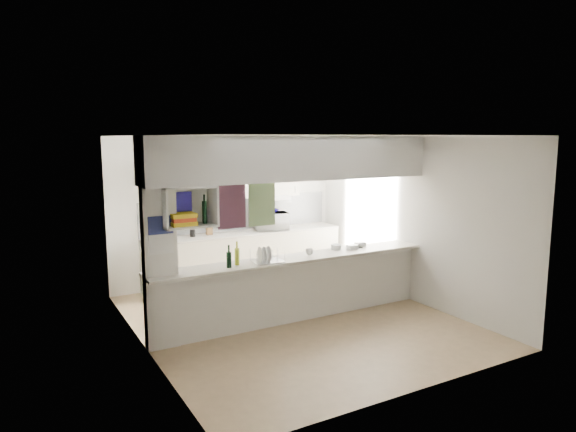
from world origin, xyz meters
TOP-DOWN VIEW (x-y plane):
  - floor at (0.00, 0.00)m, footprint 4.80×4.80m
  - ceiling at (0.00, 0.00)m, footprint 4.80×4.80m
  - wall_back at (0.00, 2.40)m, footprint 4.20×0.00m
  - wall_left at (-2.10, 0.00)m, footprint 0.00×4.80m
  - wall_right at (2.10, 0.00)m, footprint 0.00×4.80m
  - servery_partition at (-0.17, 0.00)m, footprint 4.20×0.50m
  - cubby_shelf at (-1.57, -0.06)m, footprint 0.65×0.35m
  - kitchen_run at (0.16, 2.14)m, footprint 3.60×0.63m
  - microwave at (0.71, 2.06)m, footprint 0.65×0.52m
  - bowl at (0.73, 2.08)m, footprint 0.24×0.24m
  - dish_rack at (-0.46, -0.05)m, footprint 0.45×0.36m
  - cup at (0.22, -0.03)m, footprint 0.15×0.15m
  - wine_bottles at (-0.95, -0.04)m, footprint 0.22×0.15m
  - plastic_tubs at (0.97, 0.10)m, footprint 0.60×0.23m
  - utensil_jar at (-0.75, 2.15)m, footprint 0.09×0.09m
  - knife_block at (-0.44, 2.18)m, footprint 0.10×0.08m

SIDE VIEW (x-z plane):
  - floor at x=0.00m, z-range 0.00..0.00m
  - kitchen_run at x=0.16m, z-range -0.29..1.95m
  - plastic_tubs at x=0.97m, z-range 0.92..0.99m
  - cup at x=0.22m, z-range 0.94..1.02m
  - utensil_jar at x=-0.75m, z-range 0.92..1.05m
  - dish_rack at x=-0.46m, z-range 0.90..1.12m
  - knife_block at x=-0.44m, z-range 0.92..1.12m
  - wine_bottles at x=-0.95m, z-range 0.88..1.19m
  - microwave at x=0.71m, z-range 0.92..1.24m
  - bowl at x=0.73m, z-range 1.24..1.30m
  - wall_back at x=0.00m, z-range -0.80..3.40m
  - wall_left at x=-2.10m, z-range -1.10..3.70m
  - wall_right at x=2.10m, z-range -1.10..3.70m
  - servery_partition at x=-0.17m, z-range 0.36..2.96m
  - cubby_shelf at x=-1.57m, z-range 1.46..1.96m
  - ceiling at x=0.00m, z-range 2.60..2.60m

